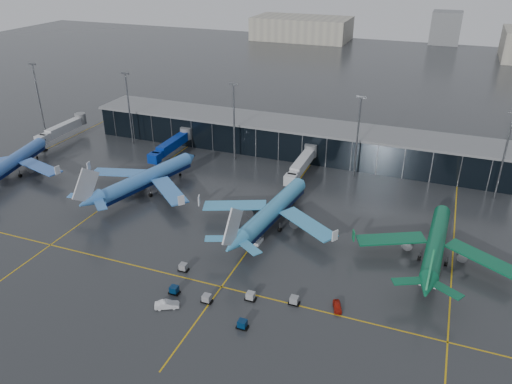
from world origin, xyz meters
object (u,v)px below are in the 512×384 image
(airliner_arkefly, at_px, (147,169))
(airliner_klm_near, at_px, (273,201))
(service_van_red, at_px, (337,306))
(airliner_klm_west, at_px, (11,154))
(airliner_aer_lingus, at_px, (438,234))
(mobile_airstair, at_px, (257,240))
(baggage_carts, at_px, (224,296))
(service_van_white, at_px, (167,305))

(airliner_arkefly, distance_m, airliner_klm_near, 40.38)
(service_van_red, bearing_deg, airliner_klm_west, 146.44)
(airliner_klm_west, bearing_deg, airliner_aer_lingus, -13.03)
(mobile_airstair, bearing_deg, airliner_arkefly, 162.97)
(mobile_airstair, bearing_deg, airliner_klm_west, 176.56)
(airliner_klm_west, distance_m, airliner_klm_near, 85.59)
(airliner_arkefly, relative_size, airliner_klm_near, 1.02)
(airliner_aer_lingus, xyz_separation_m, mobile_airstair, (-40.12, -8.48, -5.69))
(airliner_aer_lingus, xyz_separation_m, baggage_carts, (-38.67, -30.65, -5.70))
(baggage_carts, height_order, service_van_white, baggage_carts)
(service_van_white, bearing_deg, mobile_airstair, -43.53)
(service_van_white, bearing_deg, airliner_arkefly, 7.68)
(airliner_arkefly, distance_m, baggage_carts, 55.28)
(baggage_carts, xyz_separation_m, mobile_airstair, (-1.46, 22.17, 0.01))
(airliner_aer_lingus, relative_size, service_van_red, 10.88)
(airliner_aer_lingus, height_order, mobile_airstair, airliner_aer_lingus)
(airliner_arkefly, distance_m, service_van_white, 53.99)
(airliner_klm_west, distance_m, service_van_white, 86.45)
(baggage_carts, relative_size, service_van_red, 7.33)
(airliner_arkefly, bearing_deg, airliner_klm_near, 7.39)
(airliner_klm_near, xyz_separation_m, baggage_carts, (0.75, -31.70, -6.03))
(airliner_arkefly, relative_size, airliner_aer_lingus, 1.07)
(airliner_arkefly, height_order, airliner_klm_near, airliner_arkefly)
(airliner_klm_west, distance_m, airliner_arkefly, 45.75)
(airliner_aer_lingus, bearing_deg, mobile_airstair, -165.84)
(airliner_aer_lingus, bearing_deg, baggage_carts, -139.36)
(airliner_arkefly, relative_size, baggage_carts, 1.59)
(airliner_arkefly, height_order, airliner_aer_lingus, airliner_arkefly)
(service_van_red, bearing_deg, airliner_arkefly, 133.78)
(airliner_klm_near, relative_size, baggage_carts, 1.56)
(mobile_airstair, bearing_deg, service_van_white, -101.99)
(airliner_klm_near, height_order, service_van_red, airliner_klm_near)
(airliner_klm_near, bearing_deg, airliner_klm_west, -173.59)
(airliner_klm_near, height_order, mobile_airstair, airliner_klm_near)
(baggage_carts, relative_size, mobile_airstair, 8.22)
(baggage_carts, bearing_deg, service_van_white, -144.51)
(service_van_red, relative_size, service_van_white, 0.80)
(mobile_airstair, relative_size, service_van_red, 0.89)
(airliner_aer_lingus, relative_size, baggage_carts, 1.48)
(airliner_klm_west, xyz_separation_m, service_van_white, (76.97, -38.94, -5.77))
(airliner_klm_near, xyz_separation_m, mobile_airstair, (-0.71, -9.52, -6.02))
(baggage_carts, bearing_deg, mobile_airstair, 93.76)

